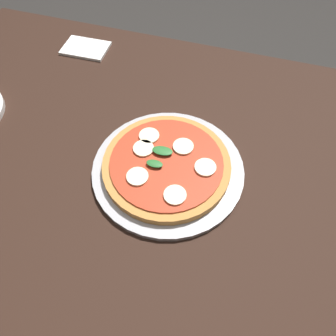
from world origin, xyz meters
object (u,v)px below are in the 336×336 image
object	(u,v)px
pizza	(166,165)
serving_tray	(168,169)
dining_table	(138,191)
napkin	(86,48)

from	to	relation	value
pizza	serving_tray	bearing A→B (deg)	21.81
dining_table	pizza	size ratio (longest dim) A/B	4.78
dining_table	napkin	world-z (taller)	napkin
pizza	napkin	distance (m)	0.50
serving_tray	dining_table	bearing A→B (deg)	-170.86
dining_table	pizza	xyz separation A→B (m)	(0.07, 0.01, 0.13)
pizza	napkin	size ratio (longest dim) A/B	2.10
serving_tray	pizza	distance (m)	0.02
serving_tray	pizza	size ratio (longest dim) A/B	1.20
serving_tray	napkin	distance (m)	0.50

